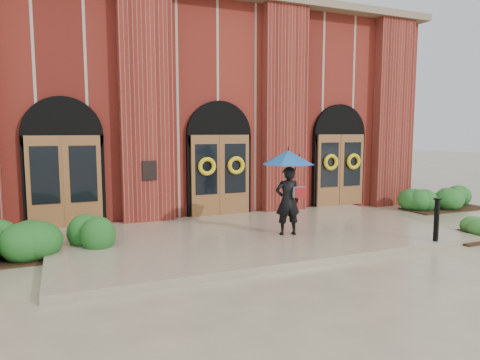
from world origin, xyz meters
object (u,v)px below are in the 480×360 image
metal_post (437,219)px  hedge_wall_left (34,239)px  man_with_umbrella (288,176)px  hedge_wall_right (445,199)px

metal_post → hedge_wall_left: 9.26m
man_with_umbrella → hedge_wall_right: size_ratio=0.76×
man_with_umbrella → hedge_wall_right: bearing=-156.0°
man_with_umbrella → metal_post: 3.66m
metal_post → hedge_wall_right: bearing=39.4°
hedge_wall_left → hedge_wall_right: (13.20, 0.77, -0.04)m
hedge_wall_left → metal_post: bearing=-17.9°
hedge_wall_left → hedge_wall_right: size_ratio=1.10×
hedge_wall_left → hedge_wall_right: bearing=3.3°
hedge_wall_right → metal_post: bearing=-140.6°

